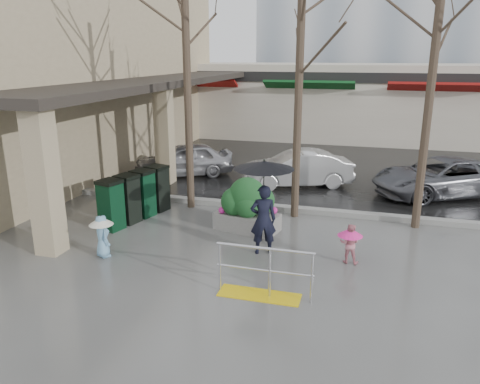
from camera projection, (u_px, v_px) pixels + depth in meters
The scene contains 20 objects.
ground at pixel (216, 262), 10.53m from camera, with size 120.00×120.00×0.00m, color #51514F.
street_asphalt at pixel (322, 125), 30.84m from camera, with size 120.00×36.00×0.01m, color black.
curb at pixel (257, 206), 14.20m from camera, with size 120.00×0.30×0.15m, color gray.
near_building at pixel (68, 67), 19.12m from camera, with size 6.00×18.00×8.00m, color tan.
canopy_slab at pixel (163, 78), 18.13m from camera, with size 2.80×18.00×0.25m, color #2D2823.
pillar_front at pixel (44, 181), 10.58m from camera, with size 0.55×0.55×3.50m, color tan.
pillar_back at pixel (164, 135), 16.58m from camera, with size 0.55×0.55×3.50m, color tan.
storefront_row at pixel (352, 101), 26.03m from camera, with size 34.00×6.74×4.00m.
handrail at pixel (263, 278), 8.96m from camera, with size 1.90×0.50×1.03m.
tree_west at pixel (186, 32), 12.93m from camera, with size 3.20×3.20×6.80m.
tree_midwest at pixel (301, 25), 12.06m from camera, with size 3.20×3.20×7.00m.
tree_mideast at pixel (436, 39), 11.31m from camera, with size 3.20×3.20×6.50m.
woman at pixel (264, 195), 10.63m from camera, with size 1.37×1.37×2.26m.
child_pink at pixel (350, 240), 10.38m from camera, with size 0.56×0.56×0.91m.
child_blue at pixel (102, 232), 10.68m from camera, with size 0.58×0.56×1.01m.
planter at pixel (248, 205), 12.30m from camera, with size 1.79×1.18×1.44m.
news_boxes at pixel (136, 196), 13.12m from camera, with size 1.16×2.49×1.36m.
car_a at pixel (184, 160), 17.89m from camera, with size 1.49×3.70×1.26m, color #B0B0B5.
car_b at pixel (297, 169), 16.48m from camera, with size 1.33×3.82×1.26m, color silver.
car_c at pixel (442, 177), 15.35m from camera, with size 2.09×4.53×1.26m, color #5B5C63.
Camera 1 is at (3.14, -9.14, 4.50)m, focal length 35.00 mm.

